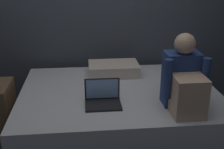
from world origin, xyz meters
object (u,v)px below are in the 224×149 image
person_sitting (184,81)px  pillow (114,69)px  laptop (103,98)px  bed (119,112)px

person_sitting → pillow: (-0.51, 0.88, -0.19)m
person_sitting → laptop: size_ratio=2.05×
bed → laptop: laptop is taller
bed → pillow: size_ratio=3.57×
bed → person_sitting: bearing=-40.3°
bed → pillow: 0.55m
person_sitting → pillow: bearing=120.2°
laptop → pillow: bearing=76.4°
bed → person_sitting: size_ratio=3.05×
laptop → pillow: (0.18, 0.73, 0.01)m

